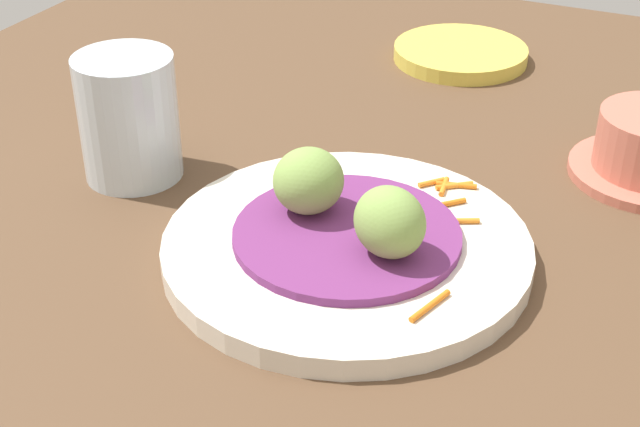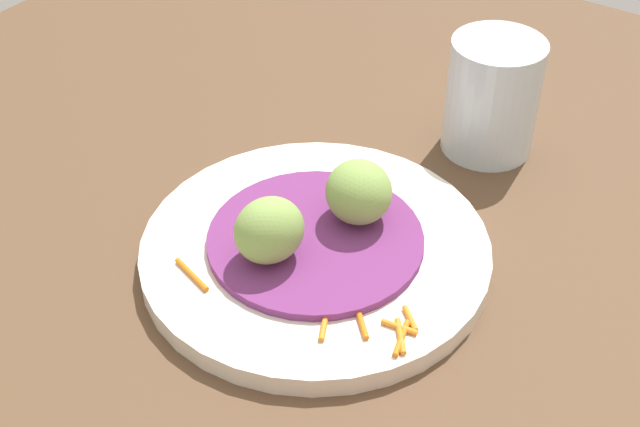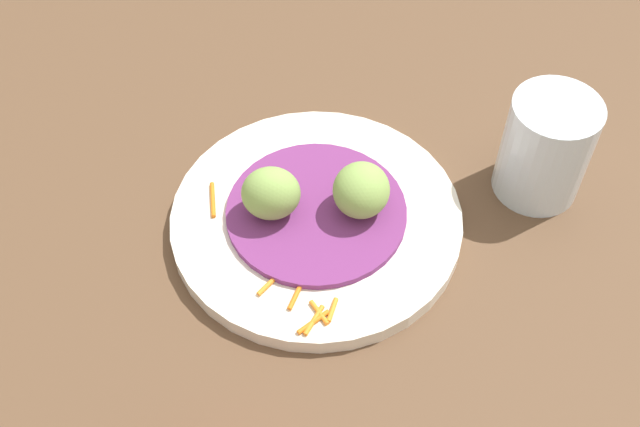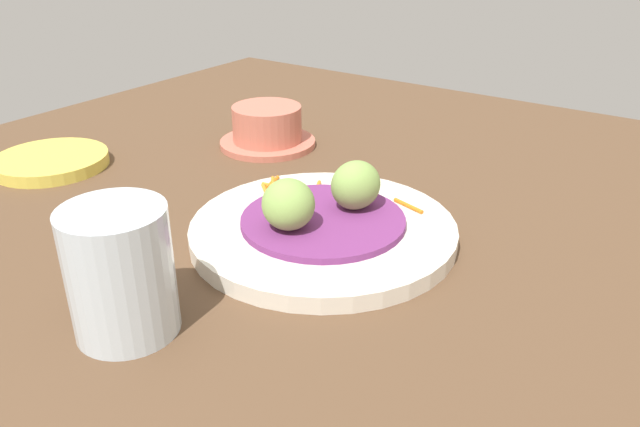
# 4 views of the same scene
# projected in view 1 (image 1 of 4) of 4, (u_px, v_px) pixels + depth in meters

# --- Properties ---
(table_surface) EXTENTS (1.10, 1.10, 0.02)m
(table_surface) POSITION_uv_depth(u_px,v_px,m) (404.00, 251.00, 0.67)
(table_surface) COLOR brown
(table_surface) RESTS_ON ground
(main_plate) EXTENTS (0.25, 0.25, 0.02)m
(main_plate) POSITION_uv_depth(u_px,v_px,m) (347.00, 248.00, 0.64)
(main_plate) COLOR silver
(main_plate) RESTS_ON table_surface
(cabbage_bed) EXTENTS (0.16, 0.16, 0.01)m
(cabbage_bed) POSITION_uv_depth(u_px,v_px,m) (347.00, 235.00, 0.63)
(cabbage_bed) COLOR #702D6B
(cabbage_bed) RESTS_ON main_plate
(carrot_garnish) EXTENTS (0.18, 0.06, 0.00)m
(carrot_garnish) POSITION_uv_depth(u_px,v_px,m) (447.00, 212.00, 0.66)
(carrot_garnish) COLOR orange
(carrot_garnish) RESTS_ON main_plate
(guac_scoop_left) EXTENTS (0.07, 0.07, 0.05)m
(guac_scoop_left) POSITION_uv_depth(u_px,v_px,m) (308.00, 181.00, 0.64)
(guac_scoop_left) COLOR #84A851
(guac_scoop_left) RESTS_ON cabbage_bed
(guac_scoop_center) EXTENTS (0.06, 0.06, 0.05)m
(guac_scoop_center) POSITION_uv_depth(u_px,v_px,m) (390.00, 222.00, 0.59)
(guac_scoop_center) COLOR #84A851
(guac_scoop_center) RESTS_ON cabbage_bed
(side_plate_small) EXTENTS (0.14, 0.14, 0.01)m
(side_plate_small) POSITION_uv_depth(u_px,v_px,m) (460.00, 53.00, 0.94)
(side_plate_small) COLOR #E0CC4C
(side_plate_small) RESTS_ON table_surface
(water_glass) EXTENTS (0.08, 0.08, 0.10)m
(water_glass) POSITION_uv_depth(u_px,v_px,m) (130.00, 116.00, 0.72)
(water_glass) COLOR silver
(water_glass) RESTS_ON table_surface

